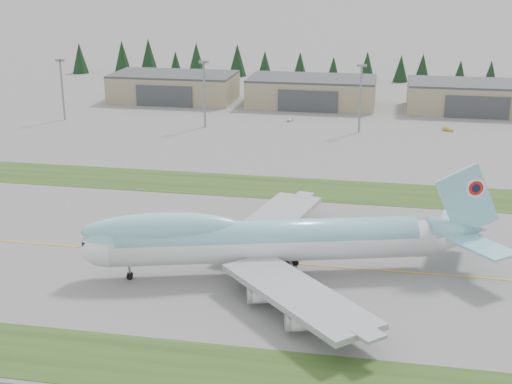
% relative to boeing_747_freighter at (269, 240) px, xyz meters
% --- Properties ---
extents(ground, '(7000.00, 7000.00, 0.00)m').
position_rel_boeing_747_freighter_xyz_m(ground, '(4.96, 5.19, -6.57)').
color(ground, slate).
rests_on(ground, ground).
extents(grass_strip_near, '(400.00, 14.00, 0.08)m').
position_rel_boeing_747_freighter_xyz_m(grass_strip_near, '(4.96, -32.81, -6.57)').
color(grass_strip_near, '#294217').
rests_on(grass_strip_near, ground).
extents(grass_strip_far, '(400.00, 18.00, 0.08)m').
position_rel_boeing_747_freighter_xyz_m(grass_strip_far, '(4.96, 50.19, -6.57)').
color(grass_strip_far, '#294217').
rests_on(grass_strip_far, ground).
extents(taxiway_line_main, '(400.00, 0.40, 0.02)m').
position_rel_boeing_747_freighter_xyz_m(taxiway_line_main, '(4.96, 5.19, -6.57)').
color(taxiway_line_main, gold).
rests_on(taxiway_line_main, ground).
extents(boeing_747_freighter, '(75.70, 62.98, 19.94)m').
position_rel_boeing_747_freighter_xyz_m(boeing_747_freighter, '(0.00, 0.00, 0.00)').
color(boeing_747_freighter, silver).
rests_on(boeing_747_freighter, ground).
extents(hangar_left, '(48.00, 26.60, 10.80)m').
position_rel_boeing_747_freighter_xyz_m(hangar_left, '(-65.04, 155.08, -1.19)').
color(hangar_left, gray).
rests_on(hangar_left, ground).
extents(hangar_center, '(48.00, 26.60, 10.80)m').
position_rel_boeing_747_freighter_xyz_m(hangar_center, '(-10.04, 155.08, -1.19)').
color(hangar_center, gray).
rests_on(hangar_center, ground).
extents(hangar_right, '(48.00, 26.60, 10.80)m').
position_rel_boeing_747_freighter_xyz_m(hangar_right, '(49.96, 155.08, -1.19)').
color(hangar_right, gray).
rests_on(hangar_right, ground).
extents(floodlight_masts, '(179.98, 11.07, 23.04)m').
position_rel_boeing_747_freighter_xyz_m(floodlight_masts, '(-8.61, 114.37, 8.95)').
color(floodlight_masts, gray).
rests_on(floodlight_masts, ground).
extents(service_vehicle_a, '(2.17, 3.63, 1.16)m').
position_rel_boeing_747_freighter_xyz_m(service_vehicle_a, '(-14.12, 125.79, -6.57)').
color(service_vehicle_a, white).
rests_on(service_vehicle_a, ground).
extents(service_vehicle_b, '(3.98, 3.05, 1.26)m').
position_rel_boeing_747_freighter_xyz_m(service_vehicle_b, '(38.94, 120.88, -6.57)').
color(service_vehicle_b, gold).
rests_on(service_vehicle_b, ground).
extents(service_vehicle_c, '(2.07, 4.58, 1.30)m').
position_rel_boeing_747_freighter_xyz_m(service_vehicle_c, '(53.99, 145.19, -6.57)').
color(service_vehicle_c, silver).
rests_on(service_vehicle_c, ground).
extents(conifer_belt, '(276.29, 16.67, 16.98)m').
position_rel_boeing_747_freighter_xyz_m(conifer_belt, '(-10.86, 217.05, 0.62)').
color(conifer_belt, black).
rests_on(conifer_belt, ground).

